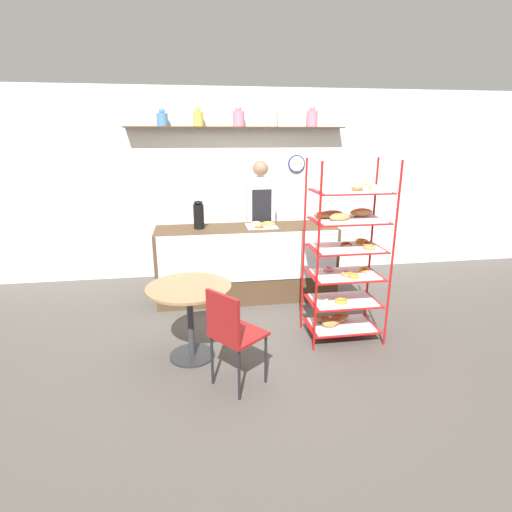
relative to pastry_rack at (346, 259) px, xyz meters
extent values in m
plane|color=#4C4742|center=(-0.85, 0.02, -0.86)|extent=(14.00, 14.00, 0.00)
cube|color=white|center=(-0.85, 2.25, 0.49)|extent=(10.00, 0.06, 2.70)
cube|color=#4C331E|center=(-0.85, 2.10, 1.30)|extent=(3.04, 0.24, 0.02)
cylinder|color=#4C7FB2|center=(-1.86, 2.10, 1.39)|extent=(0.15, 0.15, 0.17)
sphere|color=#4C7FB2|center=(-1.86, 2.10, 1.50)|extent=(0.08, 0.08, 0.08)
cylinder|color=gold|center=(-1.38, 2.10, 1.40)|extent=(0.14, 0.14, 0.19)
sphere|color=gold|center=(-1.38, 2.10, 1.52)|extent=(0.08, 0.08, 0.08)
cylinder|color=#CC7F99|center=(-0.83, 2.10, 1.41)|extent=(0.16, 0.16, 0.20)
sphere|color=#CC7F99|center=(-0.83, 2.10, 1.54)|extent=(0.09, 0.09, 0.09)
cylinder|color=silver|center=(-0.36, 2.10, 1.41)|extent=(0.16, 0.16, 0.20)
sphere|color=silver|center=(-0.36, 2.10, 1.54)|extent=(0.09, 0.09, 0.09)
cylinder|color=#CC7F99|center=(0.21, 2.10, 1.42)|extent=(0.16, 0.16, 0.21)
sphere|color=#CC7F99|center=(0.21, 2.10, 1.55)|extent=(0.09, 0.09, 0.09)
cylinder|color=navy|center=(0.04, 2.21, 0.79)|extent=(0.25, 0.03, 0.25)
cylinder|color=white|center=(0.04, 2.19, 0.79)|extent=(0.22, 0.00, 0.22)
cube|color=#4C3823|center=(-0.85, 1.22, -0.39)|extent=(2.28, 0.63, 0.94)
cube|color=silver|center=(-0.85, 0.90, -0.22)|extent=(2.19, 0.01, 0.60)
cylinder|color=#B71414|center=(-0.37, -0.25, 0.06)|extent=(0.02, 0.02, 1.85)
cylinder|color=#B71414|center=(0.37, -0.25, 0.06)|extent=(0.02, 0.02, 1.85)
cylinder|color=#B71414|center=(-0.37, 0.23, 0.06)|extent=(0.02, 0.02, 1.85)
cylinder|color=#B71414|center=(0.37, 0.23, 0.06)|extent=(0.02, 0.02, 1.85)
cube|color=#B71414|center=(0.00, -0.01, -0.74)|extent=(0.72, 0.46, 0.01)
cube|color=silver|center=(0.00, -0.01, -0.73)|extent=(0.63, 0.41, 0.01)
ellipsoid|color=#B27F47|center=(-0.14, -0.05, -0.68)|extent=(0.17, 0.08, 0.08)
ellipsoid|color=olive|center=(-0.12, -0.01, -0.68)|extent=(0.21, 0.13, 0.08)
ellipsoid|color=olive|center=(-0.19, 0.06, -0.68)|extent=(0.21, 0.12, 0.08)
ellipsoid|color=#B27F47|center=(-0.03, 0.05, -0.69)|extent=(0.19, 0.11, 0.06)
ellipsoid|color=olive|center=(0.03, 0.12, -0.69)|extent=(0.19, 0.11, 0.07)
cube|color=#B71414|center=(0.00, -0.01, -0.46)|extent=(0.72, 0.46, 0.01)
cube|color=silver|center=(0.00, -0.01, -0.44)|extent=(0.63, 0.41, 0.01)
torus|color=silver|center=(-0.24, -0.04, -0.42)|extent=(0.13, 0.13, 0.04)
torus|color=gold|center=(-0.05, -0.08, -0.42)|extent=(0.13, 0.13, 0.04)
cube|color=#B71414|center=(0.00, -0.01, -0.17)|extent=(0.72, 0.46, 0.01)
cube|color=silver|center=(0.00, -0.01, -0.16)|extent=(0.63, 0.41, 0.01)
torus|color=gold|center=(0.22, 0.02, -0.13)|extent=(0.12, 0.12, 0.04)
torus|color=#EAB2C1|center=(-0.13, 0.12, -0.14)|extent=(0.11, 0.11, 0.03)
torus|color=#EAB2C1|center=(0.24, -0.07, -0.14)|extent=(0.11, 0.11, 0.03)
torus|color=tan|center=(0.00, -0.06, -0.14)|extent=(0.12, 0.12, 0.03)
torus|color=gold|center=(0.05, -0.14, -0.14)|extent=(0.11, 0.11, 0.04)
cube|color=#B71414|center=(0.00, -0.01, 0.11)|extent=(0.72, 0.46, 0.01)
cube|color=silver|center=(0.00, -0.01, 0.13)|extent=(0.63, 0.41, 0.01)
torus|color=gold|center=(0.21, 0.12, 0.15)|extent=(0.13, 0.13, 0.03)
torus|color=brown|center=(0.01, 0.03, 0.15)|extent=(0.11, 0.11, 0.03)
torus|color=brown|center=(0.21, -0.01, 0.15)|extent=(0.12, 0.12, 0.03)
torus|color=tan|center=(0.19, -0.12, 0.15)|extent=(0.12, 0.12, 0.03)
cube|color=#B71414|center=(0.00, -0.01, 0.40)|extent=(0.72, 0.46, 0.01)
cube|color=silver|center=(0.00, -0.01, 0.41)|extent=(0.63, 0.41, 0.01)
ellipsoid|color=#B27F47|center=(-0.12, 0.12, 0.45)|extent=(0.22, 0.13, 0.06)
ellipsoid|color=tan|center=(0.17, 0.07, 0.46)|extent=(0.22, 0.10, 0.08)
ellipsoid|color=olive|center=(-0.23, 0.05, 0.45)|extent=(0.23, 0.12, 0.07)
ellipsoid|color=tan|center=(-0.12, -0.08, 0.45)|extent=(0.22, 0.12, 0.07)
ellipsoid|color=tan|center=(0.17, 0.11, 0.45)|extent=(0.24, 0.13, 0.08)
cube|color=#B71414|center=(0.00, -0.01, 0.68)|extent=(0.72, 0.46, 0.01)
cube|color=silver|center=(0.00, -0.01, 0.69)|extent=(0.63, 0.41, 0.01)
torus|color=silver|center=(0.23, 0.01, 0.72)|extent=(0.13, 0.13, 0.04)
torus|color=brown|center=(0.23, 0.11, 0.72)|extent=(0.13, 0.13, 0.03)
torus|color=#EAB2C1|center=(0.08, -0.05, 0.72)|extent=(0.14, 0.14, 0.04)
torus|color=brown|center=(0.03, -0.09, 0.72)|extent=(0.11, 0.11, 0.04)
torus|color=gold|center=(0.17, 0.01, 0.72)|extent=(0.13, 0.13, 0.04)
cube|color=#282833|center=(-0.58, 1.78, -0.41)|extent=(0.23, 0.19, 0.91)
cube|color=silver|center=(-0.58, 1.78, 0.35)|extent=(0.38, 0.22, 0.61)
cube|color=black|center=(-0.58, 1.66, 0.24)|extent=(0.27, 0.01, 0.51)
sphere|color=#8C664C|center=(-0.58, 1.78, 0.77)|extent=(0.21, 0.21, 0.21)
cylinder|color=#262628|center=(-1.57, -0.17, -0.85)|extent=(0.43, 0.43, 0.02)
cylinder|color=#333338|center=(-1.57, -0.17, -0.50)|extent=(0.06, 0.06, 0.68)
cylinder|color=olive|center=(-1.57, -0.17, -0.14)|extent=(0.79, 0.79, 0.02)
cylinder|color=black|center=(-0.94, -0.70, -0.63)|extent=(0.02, 0.02, 0.46)
cylinder|color=black|center=(-1.14, -0.45, -0.63)|extent=(0.02, 0.02, 0.46)
cylinder|color=black|center=(-1.19, -0.90, -0.63)|extent=(0.02, 0.02, 0.46)
cylinder|color=black|center=(-1.40, -0.65, -0.63)|extent=(0.02, 0.02, 0.46)
cube|color=maroon|center=(-1.17, -0.68, -0.39)|extent=(0.53, 0.53, 0.03)
cube|color=maroon|center=(-1.31, -0.79, -0.18)|extent=(0.25, 0.30, 0.40)
cylinder|color=black|center=(-1.44, 1.25, 0.23)|extent=(0.13, 0.13, 0.30)
ellipsoid|color=black|center=(-1.44, 1.25, 0.40)|extent=(0.11, 0.11, 0.05)
cube|color=silver|center=(-0.65, 1.24, 0.09)|extent=(0.38, 0.34, 0.01)
torus|color=gold|center=(-0.56, 1.28, 0.11)|extent=(0.12, 0.12, 0.04)
torus|color=silver|center=(-0.73, 1.19, 0.11)|extent=(0.12, 0.12, 0.03)
torus|color=brown|center=(-0.70, 1.13, 0.11)|extent=(0.11, 0.11, 0.03)
torus|color=gold|center=(-0.70, 1.24, 0.11)|extent=(0.13, 0.13, 0.04)
torus|color=tan|center=(-0.53, 1.27, 0.11)|extent=(0.12, 0.12, 0.03)
torus|color=#EAB2C1|center=(-0.71, 1.31, 0.11)|extent=(0.12, 0.12, 0.04)
camera|label=1|loc=(-1.49, -3.66, 1.20)|focal=28.00mm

